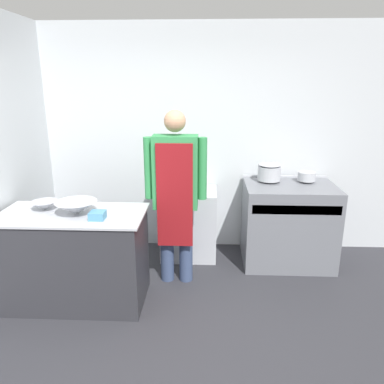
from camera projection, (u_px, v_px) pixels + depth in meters
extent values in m
plane|color=#2D2D33|center=(175.00, 352.00, 2.95)|extent=(14.00, 14.00, 0.00)
cube|color=silver|center=(189.00, 141.00, 4.53)|extent=(8.00, 0.05, 2.70)
cube|color=silver|center=(2.00, 157.00, 3.59)|extent=(0.05, 8.00, 2.70)
cube|color=#2D2D33|center=(76.00, 259.00, 3.53)|extent=(1.29, 0.66, 0.87)
cube|color=#B2B5BC|center=(71.00, 215.00, 3.40)|extent=(1.34, 0.69, 0.02)
cube|color=slate|center=(288.00, 224.00, 4.31)|extent=(1.01, 0.74, 0.93)
cube|color=#B2B5BC|center=(297.00, 210.00, 3.89)|extent=(0.93, 0.03, 0.10)
cube|color=#B2B5BC|center=(285.00, 176.00, 4.52)|extent=(1.01, 0.03, 0.02)
cube|color=silver|center=(189.00, 223.00, 4.49)|extent=(0.65, 0.56, 0.82)
cube|color=silver|center=(188.00, 228.00, 4.22)|extent=(0.55, 0.02, 0.57)
cylinder|color=#38476B|center=(167.00, 244.00, 3.91)|extent=(0.14, 0.14, 0.82)
cylinder|color=#38476B|center=(186.00, 244.00, 3.91)|extent=(0.14, 0.14, 0.82)
cube|color=#338C4C|center=(176.00, 172.00, 3.69)|extent=(0.44, 0.22, 0.73)
cube|color=maroon|center=(175.00, 196.00, 3.63)|extent=(0.35, 0.02, 1.04)
cylinder|color=#338C4C|center=(149.00, 168.00, 3.69)|extent=(0.09, 0.09, 0.62)
cylinder|color=#338C4C|center=(202.00, 169.00, 3.67)|extent=(0.09, 0.09, 0.62)
sphere|color=tan|center=(175.00, 121.00, 3.54)|extent=(0.21, 0.21, 0.21)
cone|color=#B2B5BC|center=(76.00, 208.00, 3.38)|extent=(0.38, 0.38, 0.12)
cone|color=#B2B5BC|center=(45.00, 205.00, 3.49)|extent=(0.25, 0.25, 0.08)
cube|color=teal|center=(97.00, 215.00, 3.26)|extent=(0.13, 0.13, 0.07)
cylinder|color=#B2B5BC|center=(269.00, 173.00, 4.28)|extent=(0.26, 0.26, 0.16)
ellipsoid|color=#B2B5BC|center=(270.00, 165.00, 4.25)|extent=(0.26, 0.26, 0.05)
cylinder|color=#B2B5BC|center=(307.00, 176.00, 4.27)|extent=(0.20, 0.20, 0.10)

